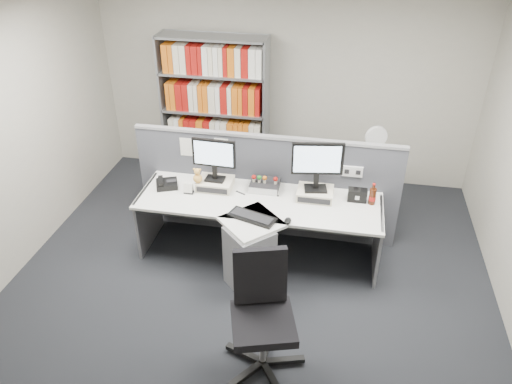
% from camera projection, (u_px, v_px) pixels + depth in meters
% --- Properties ---
extents(ground, '(5.50, 5.50, 0.00)m').
position_uv_depth(ground, '(244.00, 303.00, 4.98)').
color(ground, '#23252A').
rests_on(ground, ground).
extents(room_shell, '(5.04, 5.54, 2.72)m').
position_uv_depth(room_shell, '(241.00, 142.00, 4.04)').
color(room_shell, '#AEAA9B').
rests_on(room_shell, ground).
extents(partition, '(3.00, 0.08, 1.27)m').
position_uv_depth(partition, '(266.00, 185.00, 5.68)').
color(partition, '#4B4D55').
rests_on(partition, ground).
extents(desk, '(2.60, 1.20, 0.72)m').
position_uv_depth(desk, '(255.00, 232.00, 5.24)').
color(desk, white).
rests_on(desk, ground).
extents(monitor_riser_left, '(0.38, 0.31, 0.10)m').
position_uv_depth(monitor_riser_left, '(215.00, 184.00, 5.47)').
color(monitor_riser_left, beige).
rests_on(monitor_riser_left, desk).
extents(monitor_riser_right, '(0.38, 0.31, 0.10)m').
position_uv_depth(monitor_riser_right, '(315.00, 194.00, 5.30)').
color(monitor_riser_right, beige).
rests_on(monitor_riser_right, desk).
extents(monitor_left, '(0.47, 0.16, 0.48)m').
position_uv_depth(monitor_left, '(214.00, 156.00, 5.30)').
color(monitor_left, black).
rests_on(monitor_left, monitor_riser_left).
extents(monitor_right, '(0.53, 0.21, 0.54)m').
position_uv_depth(monitor_right, '(317.00, 162.00, 5.10)').
color(monitor_right, black).
rests_on(monitor_right, monitor_riser_right).
extents(desktop_pc, '(0.31, 0.28, 0.08)m').
position_uv_depth(desktop_pc, '(265.00, 185.00, 5.46)').
color(desktop_pc, black).
rests_on(desktop_pc, desk).
extents(figurines, '(0.29, 0.05, 0.09)m').
position_uv_depth(figurines, '(263.00, 179.00, 5.40)').
color(figurines, beige).
rests_on(figurines, desktop_pc).
extents(keyboard, '(0.52, 0.33, 0.03)m').
position_uv_depth(keyboard, '(252.00, 217.00, 4.98)').
color(keyboard, black).
rests_on(keyboard, desk).
extents(mouse, '(0.07, 0.11, 0.04)m').
position_uv_depth(mouse, '(288.00, 221.00, 4.92)').
color(mouse, black).
rests_on(mouse, desk).
extents(desk_phone, '(0.29, 0.28, 0.10)m').
position_uv_depth(desk_phone, '(166.00, 184.00, 5.50)').
color(desk_phone, black).
rests_on(desk_phone, desk).
extents(desk_calendar, '(0.10, 0.08, 0.12)m').
position_uv_depth(desk_calendar, '(189.00, 189.00, 5.38)').
color(desk_calendar, black).
rests_on(desk_calendar, desk).
extents(plush_toy, '(0.10, 0.10, 0.17)m').
position_uv_depth(plush_toy, '(197.00, 176.00, 5.36)').
color(plush_toy, gold).
rests_on(plush_toy, monitor_riser_left).
extents(speaker, '(0.20, 0.11, 0.13)m').
position_uv_depth(speaker, '(357.00, 195.00, 5.24)').
color(speaker, black).
rests_on(speaker, desk).
extents(cola_bottle, '(0.07, 0.07, 0.24)m').
position_uv_depth(cola_bottle, '(372.00, 196.00, 5.17)').
color(cola_bottle, '#3F190A').
rests_on(cola_bottle, desk).
extents(shelving_unit, '(1.41, 0.40, 2.00)m').
position_uv_depth(shelving_unit, '(215.00, 113.00, 6.66)').
color(shelving_unit, gray).
rests_on(shelving_unit, ground).
extents(filing_cabinet, '(0.45, 0.61, 0.70)m').
position_uv_depth(filing_cabinet, '(369.00, 185.00, 6.27)').
color(filing_cabinet, gray).
rests_on(filing_cabinet, ground).
extents(desk_fan, '(0.27, 0.17, 0.46)m').
position_uv_depth(desk_fan, '(376.00, 139.00, 5.94)').
color(desk_fan, white).
rests_on(desk_fan, filing_cabinet).
extents(office_chair, '(0.71, 0.68, 1.07)m').
position_uv_depth(office_chair, '(262.00, 311.00, 4.10)').
color(office_chair, silver).
rests_on(office_chair, ground).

